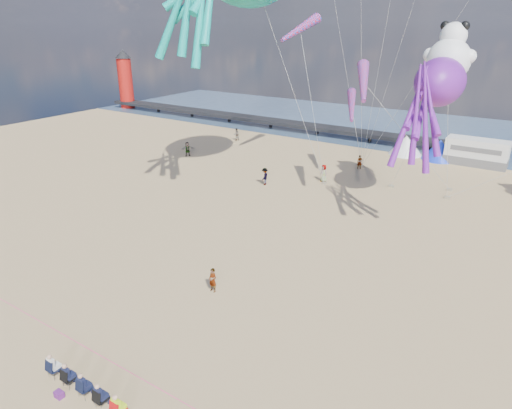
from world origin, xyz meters
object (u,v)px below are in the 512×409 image
beachgoer_2 (265,176)px  sandbag_a (324,183)px  beachgoer_4 (188,149)px  kite_octopus_purple (440,82)px  sandbag_d (449,190)px  windsock_left (300,29)px  standing_person (213,280)px  sandbag_c (447,198)px  lighthouse (126,83)px  beachgoer_1 (236,134)px  windsock_right (352,106)px  cooler_purple (59,394)px  sandbag_b (391,186)px  motorhome_0 (477,152)px  beachgoer_5 (360,162)px  sandbag_e (362,166)px  spectator_row (84,384)px  tent_blue (440,150)px  windsock_mid (363,82)px  beachgoer_0 (324,173)px  kite_panda (448,61)px

beachgoer_2 → sandbag_a: size_ratio=3.50×
beachgoer_4 → kite_octopus_purple: (28.75, -2.66, 10.15)m
sandbag_d → kite_octopus_purple: kite_octopus_purple is taller
beachgoer_4 → windsock_left: size_ratio=0.28×
sandbag_a → windsock_left: bearing=143.2°
windsock_left → standing_person: bearing=-62.1°
sandbag_c → windsock_left: size_ratio=0.08×
lighthouse → beachgoer_1: 33.96m
windsock_right → sandbag_d: bearing=-13.6°
standing_person → sandbag_c: standing_person is taller
cooler_purple → sandbag_b: (3.52, 34.95, -0.05)m
beachgoer_1 → sandbag_c: (29.42, -7.42, -0.74)m
sandbag_d → motorhome_0: bearing=87.3°
beachgoer_5 → windsock_left: 15.59m
beachgoer_2 → sandbag_e: 12.59m
sandbag_a → kite_octopus_purple: kite_octopus_purple is taller
beachgoer_1 → kite_octopus_purple: size_ratio=0.17×
spectator_row → sandbag_a: spectator_row is taller
tent_blue → windsock_mid: (-2.76, -19.84, 9.66)m
kite_octopus_purple → sandbag_e: bearing=109.2°
lighthouse → spectator_row: (53.82, -51.05, -3.85)m
cooler_purple → windsock_left: (-8.10, 36.36, 14.46)m
sandbag_a → windsock_right: 8.13m
beachgoer_0 → sandbag_d: bearing=41.7°
motorhome_0 → sandbag_e: (-10.50, -8.03, -1.39)m
motorhome_0 → beachgoer_5: bearing=-140.0°
lighthouse → sandbag_a: lighthouse is taller
sandbag_d → lighthouse: bearing=166.6°
spectator_row → sandbag_e: size_ratio=12.20×
beachgoer_5 → windsock_right: bearing=-123.1°
beachgoer_0 → kite_panda: (10.56, -0.60, 11.54)m
cooler_purple → beachgoer_1: beachgoer_1 is taller
kite_octopus_purple → windsock_left: bearing=134.0°
beachgoer_4 → sandbag_e: beachgoer_4 is taller
spectator_row → beachgoer_5: size_ratio=3.86×
standing_person → windsock_left: 30.60m
sandbag_e → sandbag_c: bearing=-26.1°
beachgoer_0 → sandbag_b: 6.80m
windsock_left → windsock_right: size_ratio=1.32×
windsock_left → windsock_right: windsock_left is taller
kite_octopus_purple → beachgoer_5: bearing=111.5°
lighthouse → sandbag_c: lighthouse is taller
sandbag_e → kite_panda: kite_panda is taller
standing_person → windsock_mid: (1.94, 17.50, 10.08)m
sandbag_e → standing_person: bearing=-86.5°
sandbag_d → kite_panda: (-0.92, -4.84, 12.33)m
standing_person → windsock_left: bearing=112.7°
spectator_row → kite_panda: bearing=77.9°
tent_blue → cooler_purple: bearing=-96.1°
beachgoer_5 → windsock_left: bearing=167.7°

